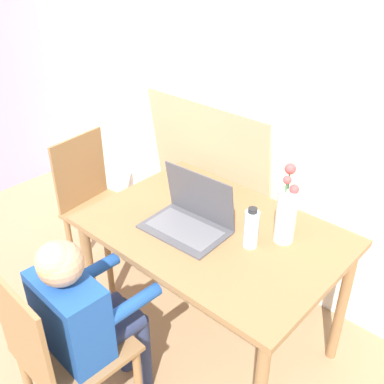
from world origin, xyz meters
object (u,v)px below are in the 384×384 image
object	(u,v)px
laptop	(191,215)
person_seated	(82,309)
water_bottle	(251,229)
chair_occupied	(61,354)
chair_spare	(98,206)
flower_vase	(286,212)

from	to	relation	value
laptop	person_seated	bearing A→B (deg)	-97.79
person_seated	water_bottle	world-z (taller)	person_seated
person_seated	water_bottle	bearing A→B (deg)	-115.02
chair_occupied	chair_spare	xyz separation A→B (m)	(-0.78, 0.78, 0.00)
chair_occupied	water_bottle	world-z (taller)	water_bottle
laptop	flower_vase	world-z (taller)	flower_vase
laptop	flower_vase	distance (m)	0.43
flower_vase	water_bottle	xyz separation A→B (m)	(-0.08, -0.13, -0.05)
water_bottle	flower_vase	bearing A→B (deg)	57.65
chair_spare	flower_vase	xyz separation A→B (m)	(1.21, 0.12, 0.42)
chair_spare	person_seated	bearing A→B (deg)	-135.98
laptop	flower_vase	xyz separation A→B (m)	(0.37, 0.19, 0.08)
flower_vase	chair_occupied	bearing A→B (deg)	-115.45
person_seated	laptop	xyz separation A→B (m)	(0.05, 0.58, 0.18)
chair_occupied	flower_vase	xyz separation A→B (m)	(0.43, 0.90, 0.42)
chair_spare	water_bottle	xyz separation A→B (m)	(1.12, -0.01, 0.37)
laptop	water_bottle	bearing A→B (deg)	9.85
chair_occupied	water_bottle	bearing A→B (deg)	-111.52
person_seated	water_bottle	distance (m)	0.76
laptop	chair_occupied	bearing A→B (deg)	-97.36
chair_spare	person_seated	size ratio (longest dim) A/B	0.90
chair_spare	laptop	distance (m)	0.91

